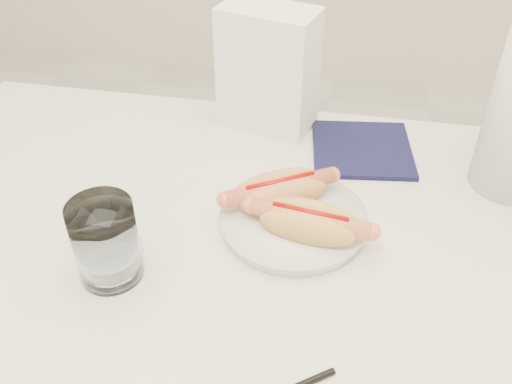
% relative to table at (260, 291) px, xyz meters
% --- Properties ---
extents(table, '(1.20, 0.80, 0.75)m').
position_rel_table_xyz_m(table, '(0.00, 0.00, 0.00)').
color(table, silver).
rests_on(table, ground).
extents(plate, '(0.25, 0.25, 0.02)m').
position_rel_table_xyz_m(plate, '(0.03, 0.08, 0.07)').
color(plate, white).
rests_on(plate, table).
extents(hotdog_left, '(0.15, 0.12, 0.05)m').
position_rel_table_xyz_m(hotdog_left, '(0.01, 0.10, 0.10)').
color(hotdog_left, '#E4965B').
rests_on(hotdog_left, plate).
extents(hotdog_right, '(0.17, 0.08, 0.04)m').
position_rel_table_xyz_m(hotdog_right, '(0.06, 0.05, 0.10)').
color(hotdog_right, '#E1B057').
rests_on(hotdog_right, plate).
extents(water_glass, '(0.08, 0.08, 0.11)m').
position_rel_table_xyz_m(water_glass, '(-0.18, -0.06, 0.12)').
color(water_glass, silver).
rests_on(water_glass, table).
extents(napkin_box, '(0.18, 0.13, 0.21)m').
position_rel_table_xyz_m(napkin_box, '(-0.05, 0.34, 0.17)').
color(napkin_box, white).
rests_on(napkin_box, table).
extents(navy_napkin, '(0.18, 0.18, 0.01)m').
position_rel_table_xyz_m(navy_napkin, '(0.12, 0.28, 0.06)').
color(navy_napkin, '#101134').
rests_on(navy_napkin, table).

